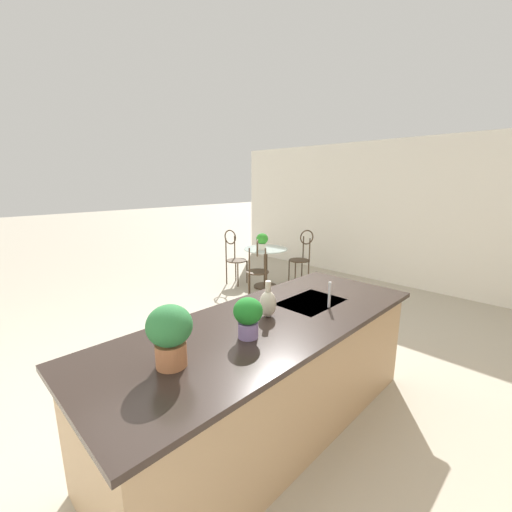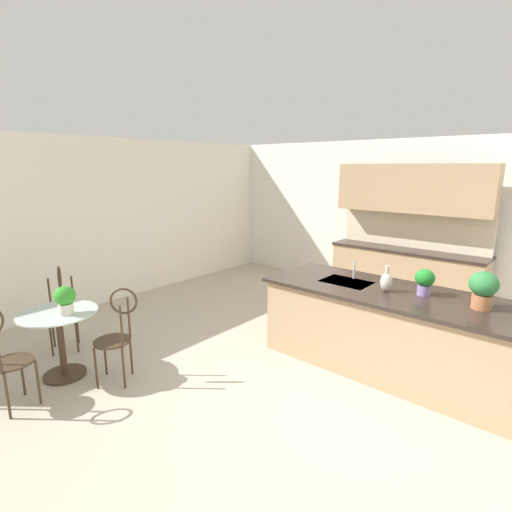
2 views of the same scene
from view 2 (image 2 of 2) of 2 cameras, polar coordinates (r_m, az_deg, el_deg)
The scene contains 15 objects.
ground_plane at distance 4.31m, azimuth 9.79°, elevation -18.67°, with size 40.00×40.00×0.00m, color #B2A893.
wall_back at distance 7.14m, azimuth 25.70°, elevation 4.48°, with size 9.00×0.12×2.70m, color silver.
wall_left_window at distance 6.93m, azimuth -21.46°, elevation 4.65°, with size 0.12×7.80×2.70m, color silver.
kitchen_island at distance 4.67m, azimuth 18.72°, elevation -10.19°, with size 2.80×1.06×0.92m.
back_counter_run at distance 6.99m, azimuth 20.86°, elevation -2.42°, with size 2.44×0.64×1.52m.
upper_cabinet_run at distance 6.75m, azimuth 21.75°, elevation 9.12°, with size 2.40×0.36×0.76m.
bistro_table at distance 4.78m, azimuth -26.51°, elevation -10.59°, with size 0.80×0.80×0.74m.
chair_near_window at distance 4.39m, azimuth -19.55°, elevation -10.24°, with size 0.54×0.54×1.04m.
chair_by_island at distance 5.44m, azimuth -26.37°, elevation -6.35°, with size 0.52×0.51×1.04m.
chair_toward_desk at distance 4.35m, azimuth -32.82°, elevation -11.84°, with size 0.43×0.51×1.04m.
sink_faucet at distance 4.86m, azimuth 14.05°, elevation -1.93°, with size 0.02×0.02×0.22m, color #B2B5BA.
potted_plant_on_table at distance 4.52m, azimuth -25.99°, elevation -5.57°, with size 0.21×0.21×0.30m.
potted_plant_counter_far at distance 4.27m, azimuth 30.14°, elevation -4.02°, with size 0.26×0.26×0.36m.
potted_plant_counter_near at distance 4.46m, azimuth 23.31°, elevation -3.28°, with size 0.20×0.20×0.28m.
vase_on_counter at distance 4.45m, azimuth 18.41°, elevation -3.56°, with size 0.13×0.13×0.29m.
Camera 2 is at (1.84, -3.18, 2.25)m, focal length 27.53 mm.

